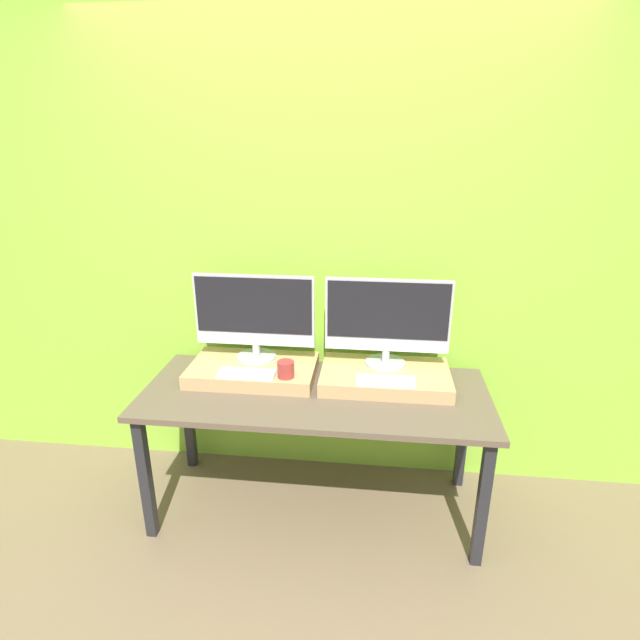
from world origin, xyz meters
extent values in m
plane|color=#756047|center=(0.00, 0.00, 0.00)|extent=(12.00, 12.00, 0.00)
cube|color=#8CC638|center=(0.00, 0.77, 1.30)|extent=(8.00, 0.04, 2.60)
cube|color=brown|center=(0.00, 0.35, 0.70)|extent=(1.72, 0.70, 0.03)
cube|color=#232328|center=(-0.80, 0.06, 0.34)|extent=(0.05, 0.05, 0.68)
cube|color=#232328|center=(0.80, 0.06, 0.34)|extent=(0.05, 0.05, 0.68)
cube|color=#232328|center=(-0.80, 0.64, 0.34)|extent=(0.05, 0.05, 0.68)
cube|color=#232328|center=(0.80, 0.64, 0.34)|extent=(0.05, 0.05, 0.68)
cube|color=tan|center=(-0.35, 0.48, 0.75)|extent=(0.65, 0.39, 0.07)
cylinder|color=#B2B2B7|center=(-0.35, 0.56, 0.79)|extent=(0.21, 0.21, 0.01)
cylinder|color=#B2B2B7|center=(-0.35, 0.56, 0.83)|extent=(0.04, 0.04, 0.07)
cube|color=#B2B2B7|center=(-0.35, 0.56, 1.05)|extent=(0.63, 0.02, 0.38)
cube|color=black|center=(-0.35, 0.54, 1.08)|extent=(0.61, 0.00, 0.30)
cube|color=silver|center=(-0.35, 0.54, 0.89)|extent=(0.63, 0.00, 0.06)
cube|color=silver|center=(-0.35, 0.35, 0.79)|extent=(0.29, 0.12, 0.01)
cube|color=silver|center=(-0.35, 0.35, 0.80)|extent=(0.27, 0.11, 0.00)
cylinder|color=#9E332D|center=(-0.15, 0.35, 0.82)|extent=(0.08, 0.08, 0.08)
cube|color=tan|center=(0.35, 0.48, 0.75)|extent=(0.65, 0.39, 0.07)
cylinder|color=#B2B2B7|center=(0.35, 0.56, 0.79)|extent=(0.21, 0.21, 0.01)
cylinder|color=#B2B2B7|center=(0.35, 0.56, 0.83)|extent=(0.04, 0.04, 0.07)
cube|color=#B2B2B7|center=(0.35, 0.56, 1.05)|extent=(0.63, 0.02, 0.38)
cube|color=black|center=(0.35, 0.54, 1.08)|extent=(0.61, 0.00, 0.30)
cube|color=silver|center=(0.35, 0.54, 0.89)|extent=(0.63, 0.00, 0.06)
cube|color=silver|center=(0.35, 0.35, 0.79)|extent=(0.29, 0.12, 0.01)
cube|color=silver|center=(0.35, 0.35, 0.80)|extent=(0.27, 0.11, 0.00)
camera|label=1|loc=(0.28, -1.84, 1.90)|focal=28.00mm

